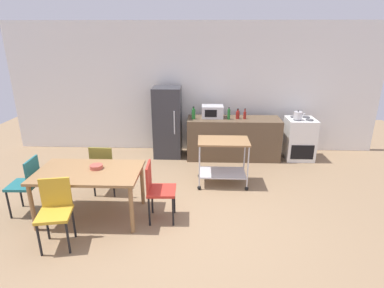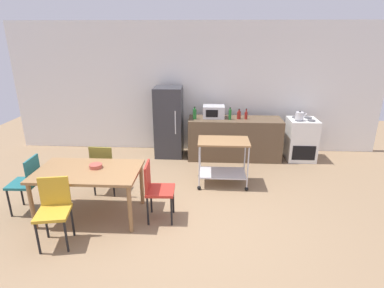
# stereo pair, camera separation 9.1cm
# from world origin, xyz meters

# --- Properties ---
(ground_plane) EXTENTS (12.00, 12.00, 0.00)m
(ground_plane) POSITION_xyz_m (0.00, 0.00, 0.00)
(ground_plane) COLOR #8C7051
(back_wall) EXTENTS (8.40, 0.12, 2.90)m
(back_wall) POSITION_xyz_m (0.00, 3.20, 1.45)
(back_wall) COLOR white
(back_wall) RESTS_ON ground_plane
(kitchen_counter) EXTENTS (2.00, 0.64, 0.90)m
(kitchen_counter) POSITION_xyz_m (0.90, 2.60, 0.45)
(kitchen_counter) COLOR brown
(kitchen_counter) RESTS_ON ground_plane
(dining_table) EXTENTS (1.50, 0.90, 0.75)m
(dining_table) POSITION_xyz_m (-1.42, 0.12, 0.67)
(dining_table) COLOR olive
(dining_table) RESTS_ON ground_plane
(chair_red) EXTENTS (0.41, 0.41, 0.89)m
(chair_red) POSITION_xyz_m (-0.42, 0.08, 0.52)
(chair_red) COLOR #B72D23
(chair_red) RESTS_ON ground_plane
(chair_olive) EXTENTS (0.42, 0.42, 0.89)m
(chair_olive) POSITION_xyz_m (-1.42, 0.82, 0.52)
(chair_olive) COLOR olive
(chair_olive) RESTS_ON ground_plane
(chair_mustard) EXTENTS (0.47, 0.47, 0.89)m
(chair_mustard) POSITION_xyz_m (-1.64, -0.54, 0.52)
(chair_mustard) COLOR gold
(chair_mustard) RESTS_ON ground_plane
(chair_teal) EXTENTS (0.41, 0.41, 0.89)m
(chair_teal) POSITION_xyz_m (-2.40, 0.19, 0.52)
(chair_teal) COLOR #1E666B
(chair_teal) RESTS_ON ground_plane
(stove_oven) EXTENTS (0.60, 0.61, 0.92)m
(stove_oven) POSITION_xyz_m (2.35, 2.62, 0.45)
(stove_oven) COLOR white
(stove_oven) RESTS_ON ground_plane
(refrigerator) EXTENTS (0.60, 0.63, 1.55)m
(refrigerator) POSITION_xyz_m (-0.55, 2.70, 0.78)
(refrigerator) COLOR #333338
(refrigerator) RESTS_ON ground_plane
(kitchen_cart) EXTENTS (0.91, 0.57, 0.85)m
(kitchen_cart) POSITION_xyz_m (0.60, 1.28, 0.57)
(kitchen_cart) COLOR olive
(kitchen_cart) RESTS_ON ground_plane
(bottle_vinegar) EXTENTS (0.08, 0.08, 0.27)m
(bottle_vinegar) POSITION_xyz_m (0.03, 2.53, 1.01)
(bottle_vinegar) COLOR #1E6628
(bottle_vinegar) RESTS_ON kitchen_counter
(microwave) EXTENTS (0.46, 0.35, 0.26)m
(microwave) POSITION_xyz_m (0.44, 2.68, 1.03)
(microwave) COLOR silver
(microwave) RESTS_ON kitchen_counter
(bottle_soy_sauce) EXTENTS (0.06, 0.06, 0.26)m
(bottle_soy_sauce) POSITION_xyz_m (0.78, 2.53, 1.01)
(bottle_soy_sauce) COLOR #1E6628
(bottle_soy_sauce) RESTS_ON kitchen_counter
(bottle_sparkling_water) EXTENTS (0.08, 0.08, 0.22)m
(bottle_sparkling_water) POSITION_xyz_m (0.97, 2.59, 0.99)
(bottle_sparkling_water) COLOR maroon
(bottle_sparkling_water) RESTS_ON kitchen_counter
(bottle_wine) EXTENTS (0.06, 0.06, 0.23)m
(bottle_wine) POSITION_xyz_m (1.12, 2.58, 0.99)
(bottle_wine) COLOR maroon
(bottle_wine) RESTS_ON kitchen_counter
(fruit_bowl) EXTENTS (0.19, 0.19, 0.06)m
(fruit_bowl) POSITION_xyz_m (-1.33, 0.21, 0.78)
(fruit_bowl) COLOR #B24C3F
(fruit_bowl) RESTS_ON dining_table
(kettle) EXTENTS (0.24, 0.17, 0.19)m
(kettle) POSITION_xyz_m (2.23, 2.52, 1.00)
(kettle) COLOR silver
(kettle) RESTS_ON stove_oven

